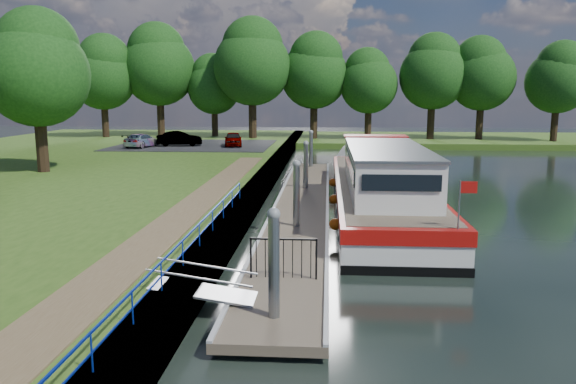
# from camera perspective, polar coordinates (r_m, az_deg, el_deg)

# --- Properties ---
(ground) EXTENTS (160.00, 160.00, 0.00)m
(ground) POSITION_cam_1_polar(r_m,az_deg,el_deg) (13.74, -1.20, -13.30)
(ground) COLOR black
(ground) RESTS_ON ground
(bank_edge) EXTENTS (1.10, 90.00, 0.78)m
(bank_edge) POSITION_cam_1_polar(r_m,az_deg,el_deg) (28.27, -3.56, -0.34)
(bank_edge) COLOR #473D2D
(bank_edge) RESTS_ON ground
(far_bank) EXTENTS (60.00, 18.00, 0.60)m
(far_bank) POSITION_cam_1_polar(r_m,az_deg,el_deg) (65.67, 13.61, 5.18)
(far_bank) COLOR #2F4F16
(far_bank) RESTS_ON ground
(footpath) EXTENTS (1.60, 40.00, 0.05)m
(footpath) POSITION_cam_1_polar(r_m,az_deg,el_deg) (21.81, -10.85, -2.48)
(footpath) COLOR brown
(footpath) RESTS_ON riverbank
(carpark) EXTENTS (14.00, 12.00, 0.06)m
(carpark) POSITION_cam_1_polar(r_m,az_deg,el_deg) (52.22, -9.46, 4.72)
(carpark) COLOR black
(carpark) RESTS_ON riverbank
(blue_fence) EXTENTS (0.04, 18.04, 0.72)m
(blue_fence) POSITION_cam_1_polar(r_m,az_deg,el_deg) (16.58, -9.79, -4.57)
(blue_fence) COLOR #0C2DBF
(blue_fence) RESTS_ON riverbank
(pontoon) EXTENTS (2.50, 30.00, 0.56)m
(pontoon) POSITION_cam_1_polar(r_m,az_deg,el_deg) (26.13, 1.41, -1.64)
(pontoon) COLOR brown
(pontoon) RESTS_ON ground
(mooring_piles) EXTENTS (0.30, 27.30, 3.55)m
(mooring_piles) POSITION_cam_1_polar(r_m,az_deg,el_deg) (25.93, 1.42, 0.74)
(mooring_piles) COLOR gray
(mooring_piles) RESTS_ON ground
(gangway) EXTENTS (2.58, 1.00, 0.92)m
(gangway) POSITION_cam_1_polar(r_m,az_deg,el_deg) (14.25, -8.56, -9.85)
(gangway) COLOR #A5A8AD
(gangway) RESTS_ON ground
(gate_panel) EXTENTS (1.85, 0.05, 1.15)m
(gate_panel) POSITION_cam_1_polar(r_m,az_deg,el_deg) (15.42, -0.46, -6.15)
(gate_panel) COLOR black
(gate_panel) RESTS_ON ground
(barge) EXTENTS (4.36, 21.15, 4.78)m
(barge) POSITION_cam_1_polar(r_m,az_deg,el_deg) (27.26, 9.11, 0.66)
(barge) COLOR black
(barge) RESTS_ON ground
(horizon_trees) EXTENTS (54.38, 10.03, 12.87)m
(horizon_trees) POSITION_cam_1_polar(r_m,az_deg,el_deg) (61.37, 1.51, 12.28)
(horizon_trees) COLOR #332316
(horizon_trees) RESTS_ON ground
(bank_tree_a) EXTENTS (6.12, 6.12, 9.72)m
(bank_tree_a) POSITION_cam_1_polar(r_m,az_deg,el_deg) (36.93, -24.15, 11.57)
(bank_tree_a) COLOR #332316
(bank_tree_a) RESTS_ON riverbank
(car_a) EXTENTS (2.08, 3.90, 1.26)m
(car_a) POSITION_cam_1_polar(r_m,az_deg,el_deg) (50.41, -5.59, 5.38)
(car_a) COLOR #999999
(car_a) RESTS_ON carpark
(car_b) EXTENTS (4.20, 2.24, 1.32)m
(car_b) POSITION_cam_1_polar(r_m,az_deg,el_deg) (51.24, -10.97, 5.35)
(car_b) COLOR #999999
(car_b) RESTS_ON carpark
(car_c) EXTENTS (2.51, 4.36, 1.19)m
(car_c) POSITION_cam_1_polar(r_m,az_deg,el_deg) (50.77, -14.63, 5.10)
(car_c) COLOR #999999
(car_c) RESTS_ON carpark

